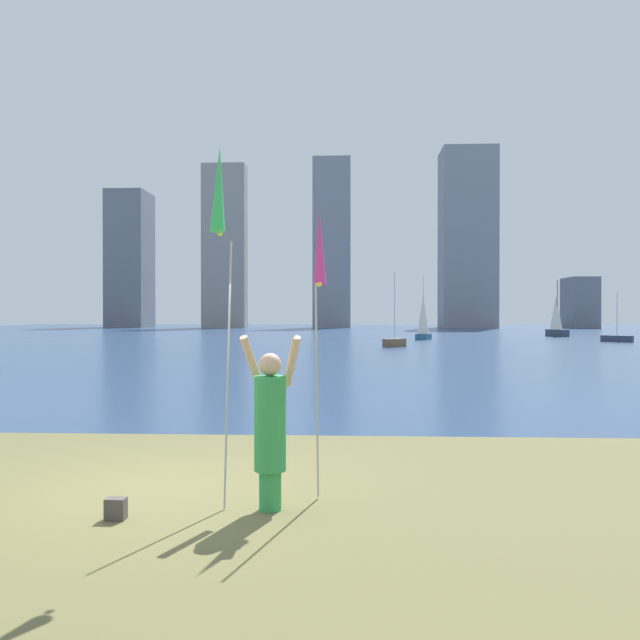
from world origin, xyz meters
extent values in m
cube|color=navy|center=(0.00, 61.81, -0.06)|extent=(120.00, 116.39, 0.12)
cube|color=#33301C|center=(0.00, 3.61, -0.02)|extent=(120.00, 0.70, 0.02)
cylinder|color=green|center=(1.55, -0.81, 0.22)|extent=(0.25, 0.25, 0.44)
cylinder|color=green|center=(1.55, -0.81, 0.95)|extent=(0.35, 0.35, 1.04)
sphere|color=#D1A889|center=(1.55, -0.81, 1.60)|extent=(0.25, 0.25, 0.25)
cylinder|color=#D1A889|center=(1.32, -0.67, 1.62)|extent=(0.25, 0.40, 0.60)
cylinder|color=#D1A889|center=(1.77, -0.67, 1.62)|extent=(0.25, 0.40, 0.60)
cylinder|color=#B2B2B7|center=(1.04, -0.61, 1.51)|extent=(0.02, 0.46, 2.98)
cone|color=green|center=(1.04, -1.11, 3.47)|extent=(0.16, 0.29, 0.93)
sphere|color=yellow|center=(1.04, -1.05, 3.01)|extent=(0.06, 0.06, 0.06)
cylinder|color=#B2B2B7|center=(2.05, -0.61, 1.25)|extent=(0.02, 0.54, 2.46)
cone|color=#D83399|center=(2.05, 0.00, 2.96)|extent=(0.16, 0.34, 0.92)
sphere|color=yellow|center=(2.05, -0.09, 2.51)|extent=(0.06, 0.06, 0.06)
cube|color=#4C4742|center=(-0.03, -1.22, 0.11)|extent=(0.21, 0.14, 0.22)
cube|color=#333D51|center=(21.62, 54.48, 0.33)|extent=(1.72, 2.42, 0.66)
cylinder|color=#47474C|center=(21.62, 54.48, 2.98)|extent=(0.07, 0.07, 4.63)
cone|color=silver|center=(21.55, 54.63, 2.27)|extent=(1.46, 1.46, 3.23)
cube|color=#2D6084|center=(8.39, 47.01, 0.24)|extent=(1.54, 2.10, 0.48)
cylinder|color=silver|center=(8.39, 47.01, 2.88)|extent=(0.06, 0.06, 4.82)
cone|color=silver|center=(8.34, 46.87, 2.09)|extent=(1.23, 1.23, 3.22)
cube|color=#333D51|center=(22.49, 42.82, 0.25)|extent=(2.15, 1.86, 0.49)
cylinder|color=silver|center=(22.49, 42.82, 2.13)|extent=(0.07, 0.07, 3.29)
cube|color=brown|center=(5.20, 34.75, 0.26)|extent=(1.61, 1.70, 0.52)
cylinder|color=silver|center=(5.20, 34.75, 2.68)|extent=(0.06, 0.06, 4.31)
cube|color=slate|center=(-32.56, 94.38, 10.63)|extent=(5.91, 7.34, 21.26)
cube|color=gray|center=(-16.86, 91.20, 12.35)|extent=(6.54, 3.28, 24.69)
cube|color=gray|center=(-0.63, 92.69, 12.94)|extent=(5.73, 3.29, 25.89)
cube|color=gray|center=(19.82, 92.18, 13.37)|extent=(7.96, 7.34, 26.74)
cube|color=slate|center=(36.51, 92.18, 3.76)|extent=(3.93, 6.37, 7.52)
camera|label=1|loc=(2.44, -7.98, 2.16)|focal=36.99mm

